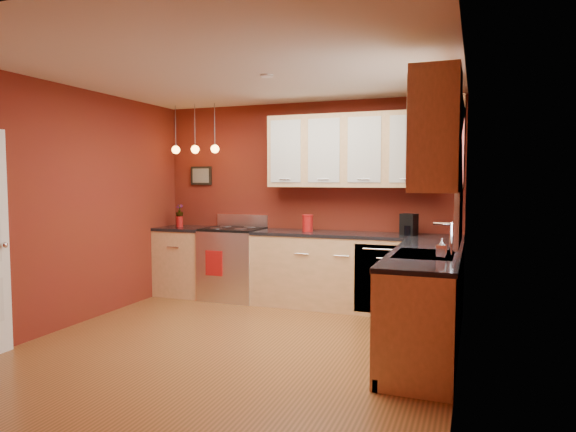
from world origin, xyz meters
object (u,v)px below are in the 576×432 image
(red_canister, at_px, (308,223))
(gas_range, at_px, (233,263))
(sink, at_px, (425,257))
(soap_pump, at_px, (441,248))
(coffee_maker, at_px, (409,225))

(red_canister, bearing_deg, gas_range, 179.93)
(sink, distance_m, red_canister, 2.18)
(red_canister, height_order, soap_pump, red_canister)
(coffee_maker, bearing_deg, gas_range, -158.95)
(red_canister, bearing_deg, sink, -43.61)
(sink, xyz_separation_m, red_canister, (-1.57, 1.50, 0.13))
(red_canister, xyz_separation_m, coffee_maker, (1.25, 0.02, 0.01))
(gas_range, bearing_deg, soap_pump, -31.68)
(coffee_maker, relative_size, soap_pump, 1.50)
(sink, relative_size, soap_pump, 4.16)
(sink, xyz_separation_m, soap_pump, (0.15, -0.21, 0.11))
(coffee_maker, bearing_deg, sink, -57.30)
(gas_range, distance_m, coffee_maker, 2.37)
(gas_range, relative_size, red_canister, 5.24)
(gas_range, relative_size, soap_pump, 6.60)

